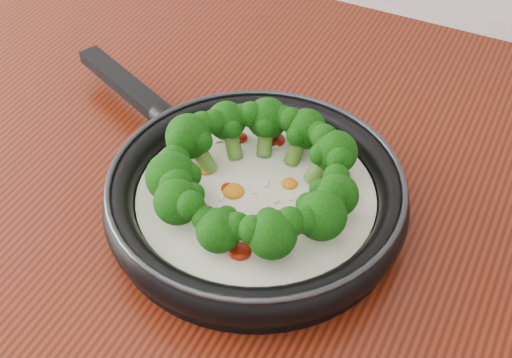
% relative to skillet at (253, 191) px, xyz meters
% --- Properties ---
extents(skillet, '(0.48, 0.38, 0.08)m').
position_rel_skillet_xyz_m(skillet, '(0.00, 0.00, 0.00)').
color(skillet, black).
rests_on(skillet, counter).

